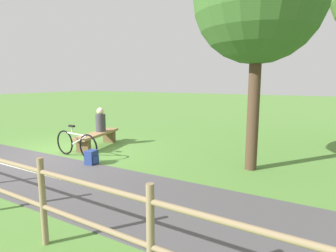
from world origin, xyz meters
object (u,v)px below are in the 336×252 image
(bench, at_px, (97,137))
(person_seated, at_px, (101,121))
(backpack, at_px, (92,158))
(bicycle, at_px, (76,144))

(bench, distance_m, person_seated, 0.53)
(bench, xyz_separation_m, person_seated, (-0.23, -0.05, 0.48))
(person_seated, bearing_deg, bench, -0.00)
(person_seated, xyz_separation_m, backpack, (1.71, 1.29, -0.63))
(bicycle, distance_m, backpack, 0.95)
(bench, relative_size, backpack, 5.71)
(backpack, bearing_deg, bicycle, -108.72)
(person_seated, distance_m, bicycle, 1.54)
(backpack, bearing_deg, person_seated, -143.00)
(bench, distance_m, backpack, 1.94)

